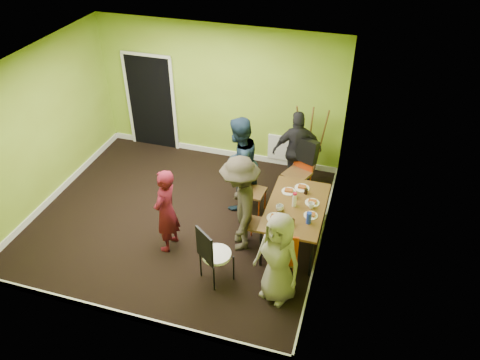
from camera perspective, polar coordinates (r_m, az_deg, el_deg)
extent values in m
plane|color=black|center=(8.41, -7.32, -4.62)|extent=(5.00, 5.00, 0.00)
cube|color=#86A229|center=(9.43, -2.59, 10.44)|extent=(5.00, 0.04, 2.80)
cube|color=#86A229|center=(6.05, -16.64, -7.39)|extent=(5.00, 0.04, 2.80)
cube|color=#86A229|center=(8.85, -23.15, 5.73)|extent=(0.04, 4.50, 2.80)
cube|color=#86A229|center=(7.04, 10.84, 0.40)|extent=(0.04, 4.50, 2.80)
cube|color=white|center=(6.97, -9.06, 13.34)|extent=(5.00, 4.50, 0.04)
cube|color=black|center=(10.12, -10.75, 9.28)|extent=(1.00, 0.05, 2.04)
cube|color=white|center=(9.57, 4.91, 3.95)|extent=(0.50, 0.04, 0.55)
cylinder|color=black|center=(7.26, 2.55, -8.31)|extent=(0.04, 0.04, 0.71)
cylinder|color=black|center=(7.17, 8.67, -9.47)|extent=(0.04, 0.04, 0.71)
cylinder|color=black|center=(8.29, 4.97, -1.98)|extent=(0.04, 0.04, 0.71)
cylinder|color=black|center=(8.21, 10.29, -2.91)|extent=(0.04, 0.04, 0.71)
cube|color=brown|center=(7.47, 6.87, -3.28)|extent=(0.90, 1.50, 0.04)
cylinder|color=#D54414|center=(8.51, 0.88, -1.81)|extent=(0.03, 0.03, 0.45)
cylinder|color=#D54414|center=(8.25, 0.05, -3.15)|extent=(0.03, 0.03, 0.45)
cylinder|color=#D54414|center=(8.42, 3.07, -2.31)|extent=(0.03, 0.03, 0.45)
cylinder|color=#D54414|center=(8.16, 2.31, -3.69)|extent=(0.03, 0.03, 0.45)
cube|color=brown|center=(8.19, 1.60, -1.48)|extent=(0.43, 0.43, 0.04)
cube|color=#D54414|center=(8.09, 0.35, 0.36)|extent=(0.06, 0.39, 0.51)
cylinder|color=#D54414|center=(7.86, 1.40, -5.66)|extent=(0.02, 0.02, 0.41)
cylinder|color=#D54414|center=(7.64, 0.75, -7.12)|extent=(0.02, 0.02, 0.41)
cylinder|color=#D54414|center=(7.81, 3.61, -6.09)|extent=(0.02, 0.02, 0.41)
cylinder|color=#D54414|center=(7.58, 3.02, -7.58)|extent=(0.02, 0.02, 0.41)
cube|color=brown|center=(7.58, 2.23, -5.45)|extent=(0.37, 0.37, 0.04)
cube|color=#D54414|center=(7.46, 0.98, -3.76)|extent=(0.03, 0.35, 0.46)
cylinder|color=#D54414|center=(8.83, 8.49, -0.52)|extent=(0.03, 0.03, 0.49)
cylinder|color=#D54414|center=(8.99, 6.50, 0.35)|extent=(0.03, 0.03, 0.49)
cylinder|color=#D54414|center=(8.57, 7.17, -1.64)|extent=(0.03, 0.03, 0.49)
cylinder|color=#D54414|center=(8.73, 5.14, -0.73)|extent=(0.03, 0.03, 0.49)
cube|color=brown|center=(8.64, 6.94, 0.70)|extent=(0.57, 0.57, 0.04)
cube|color=#D54414|center=(8.63, 7.83, 2.91)|extent=(0.40, 0.19, 0.54)
cylinder|color=#D54414|center=(7.02, 3.55, -11.54)|extent=(0.03, 0.03, 0.48)
cylinder|color=#D54414|center=(7.03, 6.59, -11.71)|extent=(0.03, 0.03, 0.48)
cylinder|color=#D54414|center=(7.28, 3.71, -9.44)|extent=(0.03, 0.03, 0.48)
cylinder|color=#D54414|center=(7.28, 6.63, -9.61)|extent=(0.03, 0.03, 0.48)
cube|color=brown|center=(6.98, 5.23, -9.17)|extent=(0.50, 0.50, 0.04)
cube|color=#D54414|center=(6.63, 5.30, -8.61)|extent=(0.41, 0.11, 0.54)
cylinder|color=black|center=(7.20, -4.82, -10.25)|extent=(0.03, 0.03, 0.47)
cylinder|color=black|center=(6.99, -3.19, -11.93)|extent=(0.03, 0.03, 0.47)
cylinder|color=black|center=(7.33, -2.46, -9.07)|extent=(0.03, 0.03, 0.47)
cylinder|color=black|center=(7.12, -0.79, -10.67)|extent=(0.03, 0.03, 0.47)
cylinder|color=white|center=(6.98, -2.87, -9.06)|extent=(0.44, 0.44, 0.05)
cube|color=black|center=(6.72, -4.35, -8.10)|extent=(0.34, 0.26, 0.52)
cylinder|color=brown|center=(9.16, 7.39, 4.92)|extent=(0.22, 0.36, 1.55)
cylinder|color=brown|center=(9.12, 9.86, 4.52)|extent=(0.22, 0.36, 1.55)
cylinder|color=brown|center=(8.94, 8.38, 4.02)|extent=(0.03, 0.35, 1.52)
cube|color=brown|center=(9.12, 8.55, 4.34)|extent=(0.42, 0.04, 0.04)
cylinder|color=white|center=(7.74, 5.96, -1.40)|extent=(0.23, 0.23, 0.01)
cylinder|color=white|center=(7.19, 4.29, -4.62)|extent=(0.26, 0.26, 0.01)
cylinder|color=white|center=(7.85, 7.56, -0.96)|extent=(0.25, 0.25, 0.01)
cylinder|color=white|center=(7.06, 5.52, -5.55)|extent=(0.23, 0.23, 0.01)
cylinder|color=white|center=(7.55, 8.79, -2.75)|extent=(0.23, 0.23, 0.01)
cylinder|color=white|center=(7.29, 8.61, -4.29)|extent=(0.22, 0.22, 0.01)
cylinder|color=white|center=(7.39, 6.65, -2.47)|extent=(0.07, 0.07, 0.22)
cylinder|color=#1830B5|center=(7.10, 8.39, -4.59)|extent=(0.08, 0.08, 0.19)
cylinder|color=#D54414|center=(7.60, 6.58, -1.90)|extent=(0.04, 0.04, 0.08)
cylinder|color=black|center=(7.59, 6.64, -1.85)|extent=(0.06, 0.06, 0.10)
cylinder|color=black|center=(7.71, 8.04, -1.38)|extent=(0.06, 0.06, 0.09)
cylinder|color=black|center=(7.06, 6.42, -5.13)|extent=(0.06, 0.06, 0.11)
imported|color=white|center=(7.32, 4.86, -3.41)|extent=(0.12, 0.12, 0.10)
imported|color=white|center=(7.42, 8.67, -3.10)|extent=(0.10, 0.10, 0.09)
imported|color=#500D18|center=(7.42, -9.00, -3.74)|extent=(0.39, 0.56, 1.48)
imported|color=#152535|center=(8.13, -0.17, 1.91)|extent=(0.94, 1.05, 1.76)
imported|color=#2E291F|center=(7.29, 0.00, -2.99)|extent=(0.94, 1.23, 1.68)
imported|color=black|center=(8.78, 6.98, 3.63)|extent=(1.00, 0.68, 1.57)
imported|color=gray|center=(6.57, 4.70, -9.49)|extent=(0.85, 0.71, 1.48)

